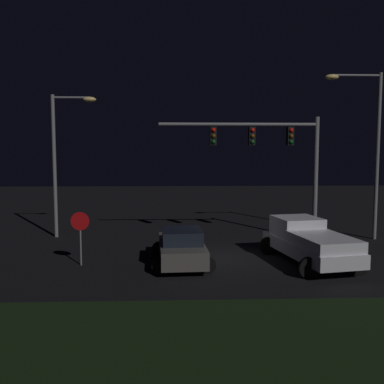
# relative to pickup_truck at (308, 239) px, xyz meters

# --- Properties ---
(ground_plane) EXTENTS (80.00, 80.00, 0.00)m
(ground_plane) POSITION_rel_pickup_truck_xyz_m (-3.31, 1.10, -1.00)
(ground_plane) COLOR black
(grass_median) EXTENTS (23.11, 6.32, 0.10)m
(grass_median) POSITION_rel_pickup_truck_xyz_m (-3.31, -7.90, -0.95)
(grass_median) COLOR black
(grass_median) RESTS_ON ground_plane
(pickup_truck) EXTENTS (3.53, 5.67, 1.80)m
(pickup_truck) POSITION_rel_pickup_truck_xyz_m (0.00, 0.00, 0.00)
(pickup_truck) COLOR silver
(pickup_truck) RESTS_ON ground_plane
(car_sedan) EXTENTS (2.64, 4.49, 1.51)m
(car_sedan) POSITION_rel_pickup_truck_xyz_m (-5.34, -0.05, -0.26)
(car_sedan) COLOR #514C47
(car_sedan) RESTS_ON ground_plane
(traffic_signal_gantry) EXTENTS (8.32, 0.56, 6.50)m
(traffic_signal_gantry) POSITION_rel_pickup_truck_xyz_m (-0.67, 4.54, 3.90)
(traffic_signal_gantry) COLOR slate
(traffic_signal_gantry) RESTS_ON ground_plane
(street_lamp_left) EXTENTS (2.43, 0.44, 7.75)m
(street_lamp_left) POSITION_rel_pickup_truck_xyz_m (-11.69, 6.03, 3.90)
(street_lamp_left) COLOR slate
(street_lamp_left) RESTS_ON ground_plane
(street_lamp_right) EXTENTS (3.03, 0.44, 8.81)m
(street_lamp_right) POSITION_rel_pickup_truck_xyz_m (4.55, 4.79, 4.53)
(street_lamp_right) COLOR slate
(street_lamp_right) RESTS_ON ground_plane
(stop_sign) EXTENTS (0.76, 0.08, 2.23)m
(stop_sign) POSITION_rel_pickup_truck_xyz_m (-9.52, -0.04, 0.56)
(stop_sign) COLOR slate
(stop_sign) RESTS_ON ground_plane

